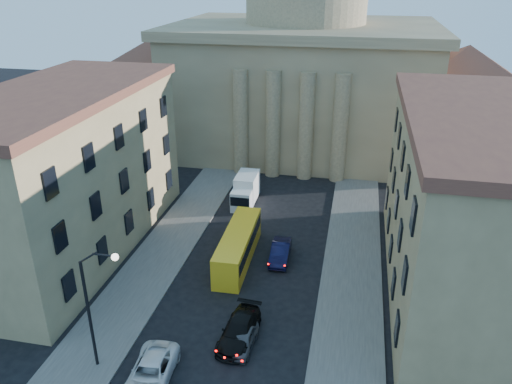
% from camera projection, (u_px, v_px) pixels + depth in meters
% --- Properties ---
extents(sidewalk_left, '(5.00, 60.00, 0.15)m').
position_uv_depth(sidewalk_left, '(145.00, 278.00, 41.81)').
color(sidewalk_left, '#524F4B').
rests_on(sidewalk_left, ground).
extents(sidewalk_right, '(5.00, 60.00, 0.15)m').
position_uv_depth(sidewalk_right, '(350.00, 303.00, 38.67)').
color(sidewalk_right, '#524F4B').
rests_on(sidewalk_right, ground).
extents(church, '(68.02, 28.76, 36.60)m').
position_uv_depth(church, '(304.00, 62.00, 68.80)').
color(church, '#7D6A4D').
rests_on(church, ground).
extents(building_left, '(11.60, 26.60, 14.70)m').
position_uv_depth(building_left, '(65.00, 172.00, 43.93)').
color(building_left, tan).
rests_on(building_left, ground).
extents(building_right, '(11.60, 26.60, 14.70)m').
position_uv_depth(building_right, '(473.00, 206.00, 37.64)').
color(building_right, tan).
rests_on(building_right, ground).
extents(street_lamp, '(2.62, 0.44, 8.83)m').
position_uv_depth(street_lamp, '(94.00, 300.00, 30.46)').
color(street_lamp, black).
rests_on(street_lamp, ground).
extents(car_left_mid, '(2.92, 5.65, 1.52)m').
position_uv_depth(car_left_mid, '(151.00, 373.00, 31.11)').
color(car_left_mid, white).
rests_on(car_left_mid, ground).
extents(car_right_mid, '(2.56, 5.49, 1.55)m').
position_uv_depth(car_right_mid, '(239.00, 330.00, 34.74)').
color(car_right_mid, black).
rests_on(car_right_mid, ground).
extents(car_right_far, '(1.73, 3.86, 1.29)m').
position_uv_depth(car_right_far, '(243.00, 339.00, 34.08)').
color(car_right_far, '#46474B').
rests_on(car_right_far, ground).
extents(car_right_distant, '(1.75, 4.64, 1.51)m').
position_uv_depth(car_right_distant, '(280.00, 252.00, 44.32)').
color(car_right_distant, black).
rests_on(car_right_distant, ground).
extents(city_bus, '(2.52, 10.09, 2.83)m').
position_uv_depth(city_bus, '(238.00, 245.00, 43.90)').
color(city_bus, yellow).
rests_on(city_bus, ground).
extents(box_truck, '(2.24, 5.58, 3.06)m').
position_uv_depth(box_truck, '(245.00, 191.00, 54.76)').
color(box_truck, white).
rests_on(box_truck, ground).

